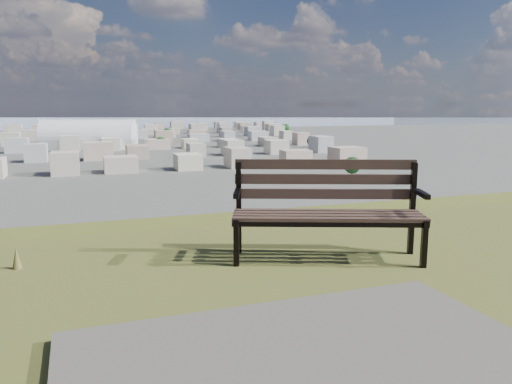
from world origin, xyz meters
name	(u,v)px	position (x,y,z in m)	size (l,w,h in m)	color
park_bench	(327,204)	(-1.21, 2.44, 25.51)	(1.79, 1.11, 0.90)	#432F26
arena	(89,140)	(-0.35, 315.95, 5.38)	(58.05, 35.92, 22.80)	silver
city_blocks	(89,135)	(0.00, 394.44, 3.50)	(395.00, 361.00, 7.00)	beige
city_trees	(43,141)	(-26.39, 319.00, 4.83)	(406.52, 387.20, 9.98)	#2F1E17
bay_water	(85,120)	(0.00, 900.00, 0.00)	(2400.00, 700.00, 0.12)	#8A9EB0
far_hills	(59,105)	(-60.92, 1402.93, 25.47)	(2050.00, 340.00, 60.00)	#969DBA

